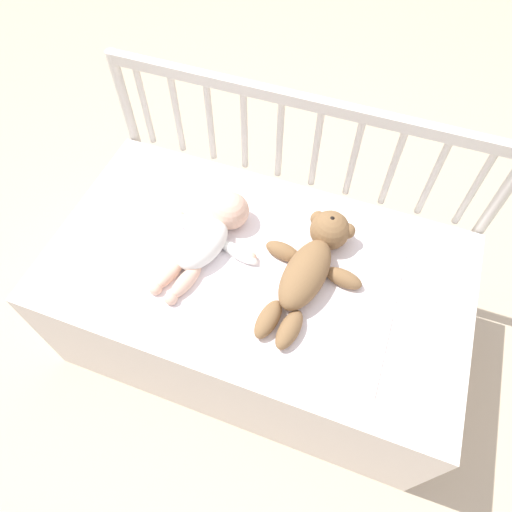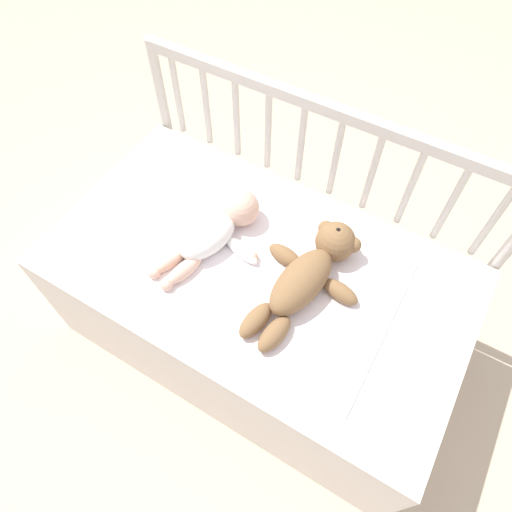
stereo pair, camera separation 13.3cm
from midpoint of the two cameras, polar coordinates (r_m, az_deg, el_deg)
ground_plane at (r=1.81m, az=-2.09°, el=-9.66°), size 12.00×12.00×0.00m
crib_mattress at (r=1.59m, az=-2.36°, el=-6.13°), size 1.28×0.72×0.49m
crib_rail at (r=1.52m, az=2.56°, el=12.20°), size 1.28×0.04×0.83m
blanket at (r=1.37m, az=-3.11°, el=-1.63°), size 0.85×0.54×0.01m
teddy_bear at (r=1.32m, az=4.09°, el=-1.23°), size 0.32×0.47×0.12m
baby at (r=1.40m, az=-8.50°, el=2.21°), size 0.33×0.41×0.12m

